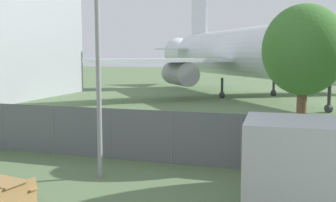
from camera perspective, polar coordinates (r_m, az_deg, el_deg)
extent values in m
cylinder|color=slate|center=(18.32, -23.01, -3.44)|extent=(0.07, 0.07, 2.01)
cylinder|color=slate|center=(16.81, -16.33, -4.05)|extent=(0.07, 0.07, 2.01)
cylinder|color=slate|center=(15.57, -8.45, -4.70)|extent=(0.07, 0.07, 2.01)
cylinder|color=slate|center=(14.68, 0.60, -5.33)|extent=(0.07, 0.07, 2.01)
cylinder|color=slate|center=(14.18, 10.56, -5.88)|extent=(0.07, 0.07, 2.01)
cylinder|color=slate|center=(14.14, 20.92, -6.25)|extent=(0.07, 0.07, 2.01)
cube|color=slate|center=(15.57, -8.45, -4.70)|extent=(56.00, 0.01, 2.01)
cylinder|color=white|center=(37.27, 12.87, 6.90)|extent=(20.98, 26.09, 4.73)
cone|color=white|center=(52.84, 2.69, 6.97)|extent=(6.94, 7.29, 4.26)
cube|color=white|center=(43.75, 21.75, 5.61)|extent=(13.37, 9.76, 0.30)
cylinder|color=#939399|center=(42.85, 19.34, 4.07)|extent=(4.24, 4.69, 2.13)
cube|color=white|center=(34.78, -1.01, 5.92)|extent=(12.13, 12.00, 0.30)
cylinder|color=#939399|center=(35.88, 1.75, 4.00)|extent=(4.24, 4.69, 2.13)
cube|color=white|center=(49.41, 4.59, 13.85)|extent=(2.72, 3.57, 7.10)
cube|color=white|center=(48.82, 4.64, 7.53)|extent=(10.63, 9.23, 0.20)
cylinder|color=#2D2D33|center=(29.90, 22.33, 0.26)|extent=(0.24, 0.24, 1.91)
cylinder|color=#2D2D33|center=(29.98, 22.27, -1.03)|extent=(0.57, 0.63, 0.56)
cylinder|color=#2D2D33|center=(40.16, 15.08, 2.07)|extent=(0.24, 0.24, 1.91)
cylinder|color=#2D2D33|center=(40.22, 15.05, 1.11)|extent=(0.57, 0.63, 0.56)
cylinder|color=#2D2D33|center=(37.25, 7.85, 1.89)|extent=(0.24, 0.24, 1.91)
cylinder|color=#2D2D33|center=(37.32, 7.83, 0.85)|extent=(0.57, 0.63, 0.56)
cube|color=#A37A47|center=(12.14, -21.84, -11.17)|extent=(1.85, 0.60, 0.04)
cube|color=#A37A47|center=(11.23, -21.25, -12.99)|extent=(0.31, 1.39, 0.74)
cylinder|color=brown|center=(16.64, 18.73, -2.71)|extent=(0.39, 0.39, 2.89)
ellipsoid|color=#427A33|center=(16.43, 19.11, 7.05)|extent=(3.25, 3.25, 3.57)
cylinder|color=#99999E|center=(12.95, -10.09, 5.12)|extent=(0.16, 0.16, 7.46)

